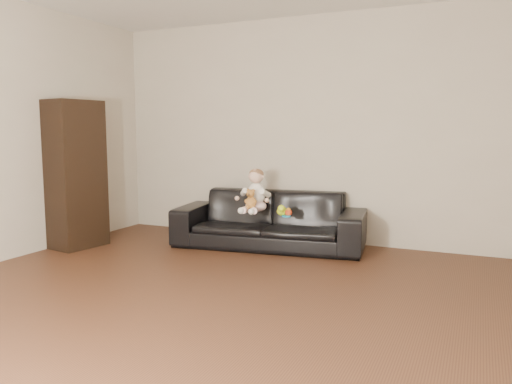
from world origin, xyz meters
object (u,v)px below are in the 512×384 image
at_px(sofa, 269,220).
at_px(baby, 256,193).
at_px(teddy_bear, 251,199).
at_px(toy_green, 282,211).
at_px(toy_blue_disc, 286,216).
at_px(cabinet, 75,174).
at_px(toy_rattle, 288,213).

bearing_deg(sofa, baby, -144.49).
relative_size(baby, teddy_bear, 2.25).
xyz_separation_m(toy_green, toy_blue_disc, (0.07, -0.05, -0.04)).
relative_size(teddy_bear, toy_blue_disc, 2.27).
bearing_deg(toy_blue_disc, toy_green, 142.65).
height_order(cabinet, teddy_bear, cabinet).
xyz_separation_m(baby, teddy_bear, (0.01, -0.15, -0.05)).
xyz_separation_m(toy_green, toy_rattle, (0.08, -0.01, -0.01)).
bearing_deg(baby, toy_green, -29.98).
xyz_separation_m(cabinet, toy_rattle, (2.28, 0.65, -0.37)).
height_order(baby, toy_blue_disc, baby).
distance_m(baby, toy_rattle, 0.48).
height_order(cabinet, baby, cabinet).
bearing_deg(toy_rattle, toy_blue_disc, -104.58).
relative_size(sofa, toy_rattle, 27.58).
distance_m(sofa, teddy_bear, 0.38).
height_order(teddy_bear, toy_blue_disc, teddy_bear).
distance_m(toy_rattle, toy_blue_disc, 0.05).
xyz_separation_m(teddy_bear, toy_blue_disc, (0.41, -0.01, -0.16)).
relative_size(sofa, baby, 4.38).
distance_m(cabinet, toy_rattle, 2.40).
height_order(toy_green, toy_blue_disc, toy_green).
bearing_deg(toy_green, toy_rattle, -9.71).
bearing_deg(sofa, teddy_bear, -120.98).
bearing_deg(toy_green, cabinet, -163.19).
bearing_deg(teddy_bear, cabinet, 170.31).
bearing_deg(cabinet, toy_rattle, 25.38).
bearing_deg(cabinet, toy_blue_disc, 24.55).
bearing_deg(toy_blue_disc, teddy_bear, 178.90).
bearing_deg(toy_green, toy_blue_disc, -37.35).
bearing_deg(toy_rattle, toy_green, 170.29).
height_order(baby, toy_green, baby).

